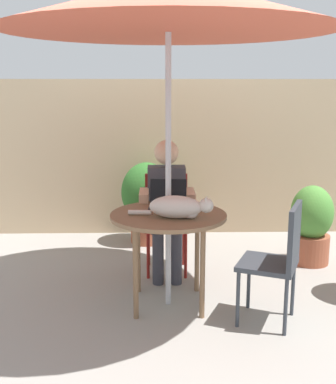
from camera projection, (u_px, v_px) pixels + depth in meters
ground_plane at (168, 303)px, 3.99m from camera, size 14.00×14.00×0.00m
fence_back at (164, 158)px, 5.76m from camera, size 5.65×0.08×1.79m
patio_table at (168, 223)px, 3.85m from camera, size 0.90×0.90×0.75m
patio_umbrella at (168, 5)px, 3.51m from camera, size 2.45×2.45×2.46m
chair_occupied at (166, 214)px, 4.66m from camera, size 0.40×0.40×0.90m
chair_empty at (280, 254)px, 3.56m from camera, size 0.53×0.53×0.90m
person_seated at (167, 201)px, 4.47m from camera, size 0.48×0.48×1.24m
laptop at (168, 199)px, 4.05m from camera, size 0.33×0.28×0.21m
cat at (179, 207)px, 3.69m from camera, size 0.64×0.26×0.17m
potted_plant_near_fence at (311, 224)px, 4.84m from camera, size 0.41×0.41×0.78m
potted_plant_corner at (147, 198)px, 5.45m from camera, size 0.55×0.55×0.90m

